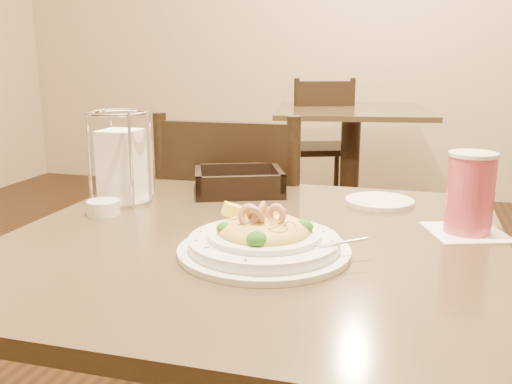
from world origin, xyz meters
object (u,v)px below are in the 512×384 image
(pasta_bowl, at_px, (264,239))
(napkin_caddy, at_px, (122,163))
(butter_ramekin, at_px, (103,208))
(main_table, at_px, (253,353))
(dining_chair_far, at_px, (319,143))
(bread_basket, at_px, (239,184))
(drink_glass, at_px, (470,194))
(side_plate, at_px, (379,201))
(background_table, at_px, (350,147))
(dining_chair_near, at_px, (239,256))

(pasta_bowl, distance_m, napkin_caddy, 0.47)
(pasta_bowl, height_order, butter_ramekin, pasta_bowl)
(main_table, distance_m, dining_chair_far, 2.82)
(dining_chair_far, bearing_deg, bread_basket, 73.89)
(drink_glass, bearing_deg, side_plate, 133.95)
(bread_basket, height_order, napkin_caddy, napkin_caddy)
(butter_ramekin, bearing_deg, side_plate, 24.41)
(bread_basket, height_order, side_plate, bread_basket)
(napkin_caddy, height_order, butter_ramekin, napkin_caddy)
(drink_glass, relative_size, napkin_caddy, 0.83)
(drink_glass, distance_m, side_plate, 0.26)
(drink_glass, bearing_deg, pasta_bowl, -147.74)
(main_table, height_order, background_table, same)
(pasta_bowl, relative_size, butter_ramekin, 4.62)
(main_table, distance_m, dining_chair_near, 0.59)
(butter_ramekin, bearing_deg, dining_chair_far, 90.03)
(main_table, relative_size, background_table, 0.87)
(background_table, relative_size, bread_basket, 4.05)
(background_table, height_order, side_plate, side_plate)
(background_table, distance_m, butter_ramekin, 2.53)
(bread_basket, relative_size, side_plate, 1.68)
(main_table, height_order, drink_glass, drink_glass)
(dining_chair_near, bearing_deg, napkin_caddy, 66.58)
(butter_ramekin, bearing_deg, dining_chair_near, 74.51)
(background_table, relative_size, butter_ramekin, 15.11)
(background_table, distance_m, dining_chair_far, 0.34)
(pasta_bowl, bearing_deg, bread_basket, 113.03)
(background_table, bearing_deg, pasta_bowl, -86.71)
(napkin_caddy, bearing_deg, drink_glass, -2.86)
(bread_basket, bearing_deg, side_plate, -1.93)
(bread_basket, relative_size, napkin_caddy, 1.23)
(main_table, xyz_separation_m, drink_glass, (0.38, 0.13, 0.31))
(butter_ramekin, bearing_deg, bread_basket, 50.62)
(dining_chair_near, xyz_separation_m, side_plate, (0.41, -0.25, 0.26))
(background_table, height_order, pasta_bowl, pasta_bowl)
(dining_chair_far, relative_size, pasta_bowl, 2.94)
(background_table, xyz_separation_m, dining_chair_near, (-0.09, -2.01, -0.02))
(dining_chair_near, distance_m, napkin_caddy, 0.54)
(dining_chair_far, height_order, bread_basket, dining_chair_far)
(dining_chair_far, distance_m, bread_basket, 2.51)
(dining_chair_far, bearing_deg, pasta_bowl, 76.56)
(pasta_bowl, bearing_deg, background_table, 93.29)
(background_table, bearing_deg, dining_chair_far, 134.39)
(background_table, height_order, drink_glass, drink_glass)
(drink_glass, height_order, bread_basket, drink_glass)
(dining_chair_far, distance_m, pasta_bowl, 2.93)
(main_table, height_order, bread_basket, bread_basket)
(pasta_bowl, bearing_deg, side_plate, 67.20)
(napkin_caddy, relative_size, side_plate, 1.36)
(dining_chair_near, bearing_deg, dining_chair_far, -88.90)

